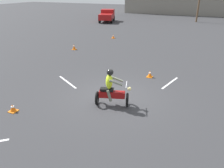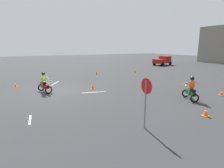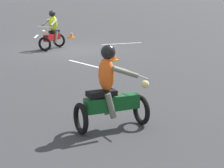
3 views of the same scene
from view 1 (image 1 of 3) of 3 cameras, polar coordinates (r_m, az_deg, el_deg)
name	(u,v)px [view 1 (image 1 of 3)]	position (r m, az deg, el deg)	size (l,w,h in m)	color
ground_plane	(114,97)	(10.18, 0.54, -3.40)	(120.00, 120.00, 0.00)	#333335
motorcycle_rider_foreground	(111,90)	(9.16, -0.22, -1.56)	(1.55, 1.02, 1.66)	black
pickup_truck	(107,15)	(34.30, -1.32, 17.48)	(3.06, 4.51, 1.73)	black
traffic_cone_near_left	(113,37)	(22.57, 0.33, 12.30)	(0.32, 0.32, 0.36)	orange
traffic_cone_mid_center	(150,74)	(12.55, 9.86, 2.59)	(0.32, 0.32, 0.40)	orange
traffic_cone_mid_left	(74,47)	(18.46, -9.89, 9.51)	(0.32, 0.32, 0.45)	orange
traffic_cone_far_right	(13,108)	(9.83, -24.50, -5.76)	(0.32, 0.32, 0.32)	orange
lane_stripe_n	(170,83)	(12.07, 14.93, 0.29)	(0.10, 1.92, 0.01)	silver
lane_stripe_nw	(68,82)	(12.02, -11.55, 0.54)	(0.10, 2.01, 0.01)	silver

